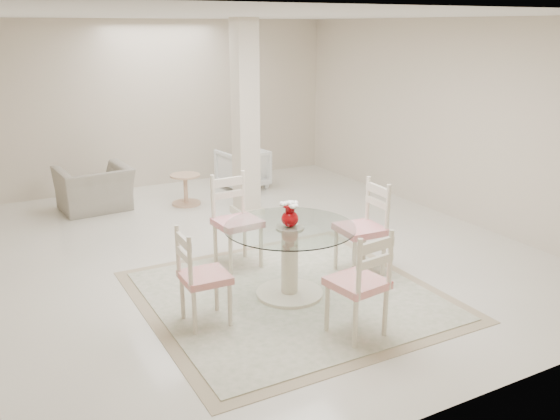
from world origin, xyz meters
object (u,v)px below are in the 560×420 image
dining_chair_west (198,270)px  recliner_taupe (95,189)px  side_table (186,191)px  red_vase (290,214)px  armchair_white (243,168)px  dining_chair_north (234,214)px  dining_chair_south (363,277)px  dining_table (290,261)px  column (245,120)px  dining_chair_east (366,221)px

dining_chair_west → recliner_taupe: size_ratio=1.03×
side_table → red_vase: bearing=-93.0°
armchair_white → side_table: (-1.17, -0.48, -0.11)m
dining_chair_north → recliner_taupe: (-0.94, 2.87, -0.28)m
dining_chair_north → dining_chair_south: 2.04m
dining_table → red_vase: (0.00, -0.00, 0.49)m
dining_chair_south → red_vase: bearing=-90.1°
recliner_taupe → side_table: bearing=159.1°
red_vase → dining_chair_west: dining_chair_west is taller
red_vase → dining_chair_west: size_ratio=0.25×
dining_table → armchair_white: 4.22m
red_vase → dining_chair_south: dining_chair_south is taller
column → side_table: 1.54m
recliner_taupe → armchair_white: 2.44m
dining_chair_north → recliner_taupe: 3.03m
column → side_table: bearing=125.9°
recliner_taupe → armchair_white: armchair_white is taller
column → side_table: column is taller
red_vase → dining_table: bearing=161.6°
armchair_white → side_table: 1.27m
red_vase → recliner_taupe: 4.07m
dining_chair_west → armchair_white: 4.76m
column → dining_chair_north: size_ratio=2.36×
column → side_table: (-0.61, 0.85, -1.13)m
dining_chair_south → recliner_taupe: size_ratio=1.10×
red_vase → armchair_white: (1.36, 4.00, -0.54)m
dining_table → armchair_white: bearing=71.2°
armchair_white → dining_chair_north: bearing=56.3°
dining_chair_south → dining_table: bearing=-90.1°
column → dining_chair_west: bearing=-122.8°
red_vase → dining_chair_east: size_ratio=0.23×
dining_chair_east → dining_chair_south: (-0.87, -1.14, -0.02)m
dining_chair_east → armchair_white: size_ratio=1.57×
armchair_white → side_table: bearing=15.1°
dining_chair_east → recliner_taupe: dining_chair_east is taller
red_vase → recliner_taupe: (-1.08, 3.89, -0.54)m
recliner_taupe → column: bearing=142.4°
column → dining_chair_south: 3.82m
dining_table → recliner_taupe: size_ratio=1.29×
recliner_taupe → armchair_white: (2.43, 0.11, 0.01)m
dining_chair_north → dining_table: bearing=-85.6°
column → recliner_taupe: size_ratio=2.73×
dining_chair_west → recliner_taupe: (-0.07, 4.02, -0.21)m
dining_chair_north → recliner_taupe: size_ratio=1.16×
dining_table → column: bearing=73.3°
recliner_taupe → side_table: recliner_taupe is taller
column → dining_chair_east: size_ratio=2.39×
dining_chair_south → side_table: (0.04, 4.53, -0.36)m
dining_table → dining_chair_west: 1.03m
dining_chair_east → dining_chair_south: dining_chair_east is taller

